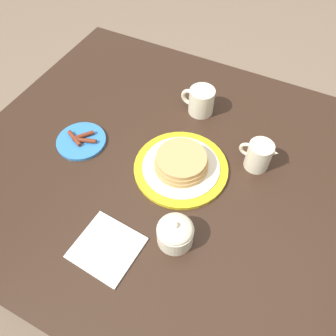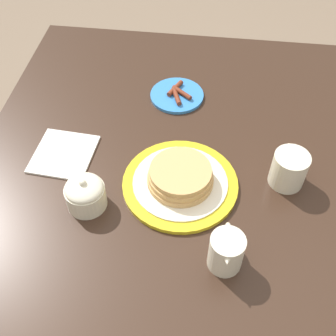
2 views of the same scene
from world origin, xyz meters
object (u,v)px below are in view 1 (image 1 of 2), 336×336
Objects in this scene: sugar_bowl at (175,232)px; napkin at (107,248)px; creamer_pitcher at (259,155)px; coffee_mug at (201,101)px; side_plate_bacon at (81,141)px; pancake_plate at (181,165)px.

sugar_bowl reaches higher than napkin.
coffee_mug is at bearing -29.79° from creamer_pitcher.
napkin is at bearing 88.70° from coffee_mug.
creamer_pitcher reaches higher than coffee_mug.
side_plate_bacon is 1.38× the size of creamer_pitcher.
side_plate_bacon is at bearing -44.78° from napkin.
pancake_plate is 2.48× the size of creamer_pitcher.
pancake_plate is 2.41× the size of coffee_mug.
side_plate_bacon is at bearing -21.87° from sugar_bowl.
pancake_plate is 1.69× the size of napkin.
sugar_bowl is at bearing 70.79° from creamer_pitcher.
creamer_pitcher reaches higher than pancake_plate.
pancake_plate is 3.01× the size of sugar_bowl.
side_plate_bacon is 0.45m from sugar_bowl.
creamer_pitcher is at bearing -163.09° from side_plate_bacon.
coffee_mug reaches higher than napkin.
napkin is at bearing 58.79° from creamer_pitcher.
side_plate_bacon is 0.42m from coffee_mug.
pancake_plate is 0.34m from side_plate_bacon.
sugar_bowl reaches higher than pancake_plate.
creamer_pitcher is 0.35m from sugar_bowl.
sugar_bowl is at bearing -145.25° from napkin.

